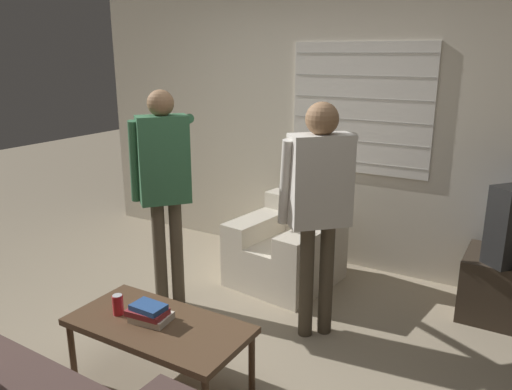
# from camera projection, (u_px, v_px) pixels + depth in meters

# --- Properties ---
(ground_plane) EXTENTS (16.00, 16.00, 0.00)m
(ground_plane) POSITION_uv_depth(u_px,v_px,m) (196.00, 360.00, 3.28)
(ground_plane) COLOR gray
(wall_back) EXTENTS (5.20, 0.08, 2.55)m
(wall_back) POSITION_uv_depth(u_px,v_px,m) (326.00, 128.00, 4.61)
(wall_back) COLOR beige
(wall_back) RESTS_ON ground_plane
(armchair_beige) EXTENTS (0.88, 0.92, 0.71)m
(armchair_beige) POSITION_uv_depth(u_px,v_px,m) (288.00, 249.00, 4.37)
(armchair_beige) COLOR beige
(armchair_beige) RESTS_ON ground_plane
(coffee_table) EXTENTS (1.08, 0.54, 0.42)m
(coffee_table) POSITION_uv_depth(u_px,v_px,m) (159.00, 329.00, 2.94)
(coffee_table) COLOR brown
(coffee_table) RESTS_ON ground_plane
(person_left_standing) EXTENTS (0.55, 0.78, 1.70)m
(person_left_standing) POSITION_uv_depth(u_px,v_px,m) (164.00, 175.00, 3.71)
(person_left_standing) COLOR #4C4233
(person_left_standing) RESTS_ON ground_plane
(person_right_standing) EXTENTS (0.49, 0.81, 1.65)m
(person_right_standing) POSITION_uv_depth(u_px,v_px,m) (319.00, 193.00, 3.33)
(person_right_standing) COLOR #4C4233
(person_right_standing) RESTS_ON ground_plane
(book_stack) EXTENTS (0.25, 0.20, 0.11)m
(book_stack) POSITION_uv_depth(u_px,v_px,m) (149.00, 313.00, 2.93)
(book_stack) COLOR beige
(book_stack) RESTS_ON coffee_table
(soda_can) EXTENTS (0.07, 0.07, 0.13)m
(soda_can) POSITION_uv_depth(u_px,v_px,m) (118.00, 305.00, 3.01)
(soda_can) COLOR red
(soda_can) RESTS_ON coffee_table
(spare_remote) EXTENTS (0.12, 0.12, 0.02)m
(spare_remote) POSITION_uv_depth(u_px,v_px,m) (141.00, 311.00, 3.03)
(spare_remote) COLOR white
(spare_remote) RESTS_ON coffee_table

